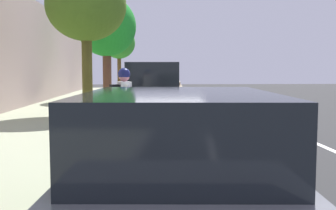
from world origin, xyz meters
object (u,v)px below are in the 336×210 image
at_px(parked_suv_silver_nearest, 154,80).
at_px(cyclist_with_backpack, 123,99).
at_px(fire_hydrant, 123,93).
at_px(parked_pickup_tan_mid, 154,93).
at_px(parked_sedan_white_second, 154,88).
at_px(bicycle_at_curb, 133,135).
at_px(street_tree_far_end, 86,7).
at_px(parked_sedan_grey_far, 179,182).
at_px(street_tree_near_cyclist, 119,43).
at_px(street_tree_mid_block, 107,27).

bearing_deg(parked_suv_silver_nearest, cyclist_with_backpack, 87.00).
relative_size(cyclist_with_backpack, fire_hydrant, 2.08).
relative_size(parked_suv_silver_nearest, parked_pickup_tan_mid, 0.89).
height_order(parked_sedan_white_second, bicycle_at_curb, parked_sedan_white_second).
bearing_deg(bicycle_at_curb, street_tree_far_end, -73.54).
height_order(parked_sedan_grey_far, cyclist_with_backpack, cyclist_with_backpack).
xyz_separation_m(parked_suv_silver_nearest, fire_hydrant, (1.62, 7.48, -0.45)).
distance_m(parked_suv_silver_nearest, bicycle_at_curb, 18.46).
xyz_separation_m(cyclist_with_backpack, street_tree_near_cyclist, (1.62, -21.91, 2.61)).
height_order(street_tree_near_cyclist, street_tree_far_end, street_tree_far_end).
distance_m(parked_pickup_tan_mid, street_tree_near_cyclist, 16.75).
xyz_separation_m(parked_sedan_grey_far, bicycle_at_curb, (0.57, -4.87, -0.39)).
relative_size(parked_sedan_white_second, parked_sedan_grey_far, 0.99).
bearing_deg(fire_hydrant, bicycle_at_curb, 94.67).
distance_m(parked_pickup_tan_mid, street_tree_far_end, 3.85).
relative_size(parked_suv_silver_nearest, cyclist_with_backpack, 2.74).
xyz_separation_m(parked_pickup_tan_mid, bicycle_at_curb, (0.54, 6.00, -0.54)).
bearing_deg(parked_sedan_white_second, street_tree_mid_block, -20.42).
bearing_deg(bicycle_at_curb, fire_hydrant, -85.33).
relative_size(parked_sedan_grey_far, bicycle_at_curb, 2.81).
relative_size(parked_suv_silver_nearest, fire_hydrant, 5.70).
distance_m(parked_sedan_grey_far, fire_hydrant, 15.90).
height_order(parked_sedan_grey_far, street_tree_far_end, street_tree_far_end).
height_order(cyclist_with_backpack, street_tree_far_end, street_tree_far_end).
bearing_deg(fire_hydrant, parked_suv_silver_nearest, -102.19).
xyz_separation_m(parked_sedan_white_second, street_tree_far_end, (2.46, 6.10, 3.17)).
relative_size(street_tree_near_cyclist, fire_hydrant, 5.66).
height_order(parked_sedan_white_second, cyclist_with_backpack, cyclist_with_backpack).
relative_size(street_tree_far_end, fire_hydrant, 6.03).
xyz_separation_m(parked_pickup_tan_mid, street_tree_far_end, (2.38, -0.24, 3.02)).
distance_m(parked_pickup_tan_mid, cyclist_with_backpack, 5.62).
height_order(cyclist_with_backpack, fire_hydrant, cyclist_with_backpack).
height_order(parked_sedan_white_second, street_tree_far_end, street_tree_far_end).
bearing_deg(street_tree_near_cyclist, fire_hydrant, 94.76).
bearing_deg(parked_sedan_white_second, cyclist_with_backpack, 85.98).
relative_size(parked_suv_silver_nearest, street_tree_mid_block, 0.88).
xyz_separation_m(cyclist_with_backpack, street_tree_mid_block, (1.62, -12.81, 2.87)).
xyz_separation_m(bicycle_at_curb, street_tree_mid_block, (1.84, -13.26, 3.58)).
distance_m(cyclist_with_backpack, fire_hydrant, 10.54).
relative_size(bicycle_at_curb, fire_hydrant, 1.90).
height_order(parked_sedan_white_second, street_tree_mid_block, street_tree_mid_block).
relative_size(parked_sedan_grey_far, street_tree_mid_block, 0.83).
xyz_separation_m(parked_sedan_white_second, street_tree_mid_block, (2.46, -0.91, 3.19)).
height_order(street_tree_near_cyclist, street_tree_mid_block, street_tree_mid_block).
relative_size(parked_suv_silver_nearest, street_tree_near_cyclist, 1.01).
bearing_deg(street_tree_mid_block, bicycle_at_curb, 97.92).
distance_m(parked_suv_silver_nearest, parked_pickup_tan_mid, 12.43).
relative_size(bicycle_at_curb, street_tree_far_end, 0.32).
bearing_deg(parked_pickup_tan_mid, street_tree_far_end, -5.64).
bearing_deg(parked_pickup_tan_mid, parked_sedan_grey_far, 90.19).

